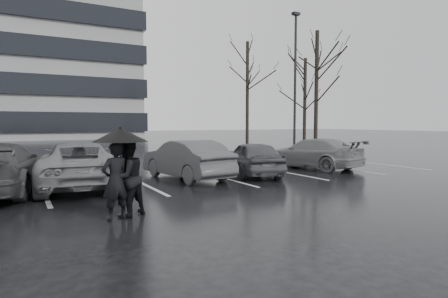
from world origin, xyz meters
name	(u,v)px	position (x,y,z in m)	size (l,w,h in m)	color
ground	(242,189)	(0.00, 0.00, 0.00)	(160.00, 160.00, 0.00)	black
car_main	(252,158)	(1.88, 2.34, 0.62)	(1.47, 3.66, 1.25)	black
car_west_a	(186,159)	(-0.58, 2.68, 0.66)	(1.40, 4.01, 1.32)	#2A2A2C
car_west_b	(79,165)	(-4.02, 2.70, 0.67)	(2.21, 4.79, 1.33)	#515154
car_east	(312,153)	(5.17, 2.82, 0.63)	(1.76, 4.32, 1.25)	#515154
pedestrian_left	(115,181)	(-3.95, -1.70, 0.77)	(0.56, 0.37, 1.54)	black
pedestrian_right	(127,178)	(-3.67, -1.52, 0.80)	(0.77, 0.60, 1.59)	black
umbrella	(120,135)	(-3.81, -1.61, 1.67)	(1.08, 1.08, 1.83)	black
lamp_post	(295,91)	(8.78, 8.31, 3.80)	(0.45, 0.45, 8.29)	gray
stall_stripes	(182,180)	(-0.80, 2.50, 0.00)	(19.72, 5.00, 0.00)	#B0B0B3
tree_east	(316,91)	(12.00, 10.00, 4.00)	(0.26, 0.26, 8.00)	black
tree_ne	(305,103)	(14.50, 14.00, 3.50)	(0.26, 0.26, 7.00)	black
tree_north	(247,94)	(11.00, 17.00, 4.25)	(0.26, 0.26, 8.50)	black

